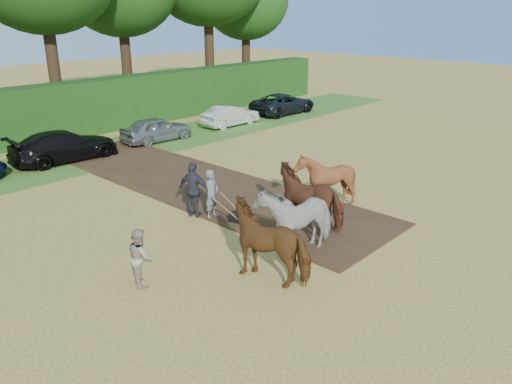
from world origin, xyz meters
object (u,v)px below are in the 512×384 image
parked_cars (86,143)px  spectator_near (140,257)px  plough_team (301,206)px  spectator_far (194,190)px

parked_cars → spectator_near: bearing=-113.6°
plough_team → parked_cars: plough_team is taller
spectator_near → plough_team: bearing=-80.9°
plough_team → spectator_near: bearing=166.7°
spectator_near → plough_team: (5.13, -1.21, 0.25)m
spectator_near → spectator_far: (3.90, 2.44, 0.20)m
plough_team → parked_cars: 13.30m
spectator_far → plough_team: bearing=178.2°
spectator_far → plough_team: size_ratio=0.28×
spectator_far → plough_team: (1.24, -3.66, 0.05)m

